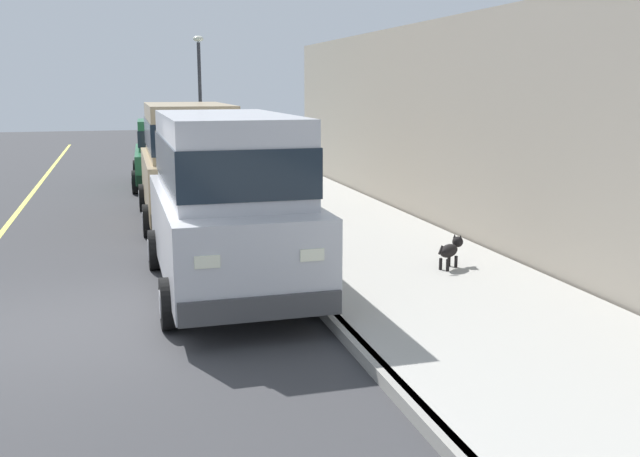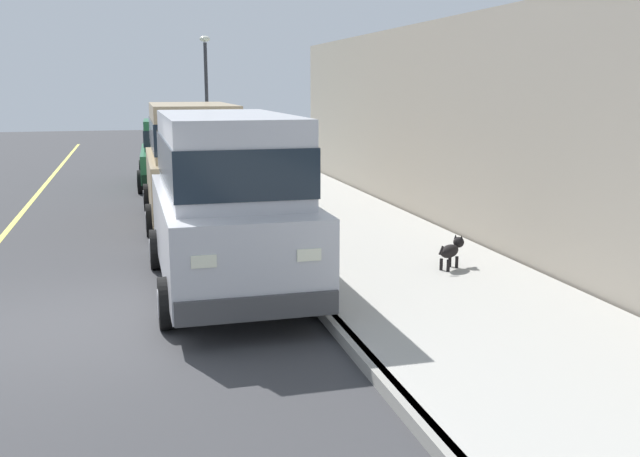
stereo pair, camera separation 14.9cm
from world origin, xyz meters
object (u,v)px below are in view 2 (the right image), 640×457
at_px(dog_black, 452,250).
at_px(fire_hydrant, 295,226).
at_px(car_silver_van, 227,194).
at_px(car_tan_van, 193,157).
at_px(car_green_sedan, 173,152).
at_px(street_lamp, 206,85).

relative_size(dog_black, fire_hydrant, 0.88).
relative_size(car_silver_van, car_tan_van, 1.00).
relative_size(car_tan_van, dog_black, 7.72).
height_order(car_tan_van, car_green_sedan, car_tan_van).
xyz_separation_m(dog_black, fire_hydrant, (-1.96, 2.22, 0.05)).
distance_m(car_tan_van, street_lamp, 9.87).
relative_size(car_green_sedan, street_lamp, 1.05).
distance_m(car_green_sedan, fire_hydrant, 9.47).
height_order(fire_hydrant, street_lamp, street_lamp).
xyz_separation_m(car_tan_van, car_green_sedan, (-0.10, 5.78, -0.41)).
xyz_separation_m(car_silver_van, car_green_sedan, (-0.10, 11.35, -0.41)).
bearing_deg(dog_black, street_lamp, 97.59).
xyz_separation_m(car_silver_van, dog_black, (3.40, -0.20, -0.97)).
bearing_deg(car_green_sedan, street_lamp, 69.63).
distance_m(car_tan_van, dog_black, 6.77).
height_order(car_green_sedan, dog_black, car_green_sedan).
bearing_deg(fire_hydrant, car_green_sedan, 99.38).
bearing_deg(fire_hydrant, street_lamp, 90.43).
xyz_separation_m(dog_black, street_lamp, (-2.06, 15.43, 2.48)).
xyz_separation_m(car_green_sedan, dog_black, (3.50, -11.55, -0.55)).
xyz_separation_m(car_silver_van, fire_hydrant, (1.45, 2.01, -0.92)).
relative_size(car_silver_van, dog_black, 7.71).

